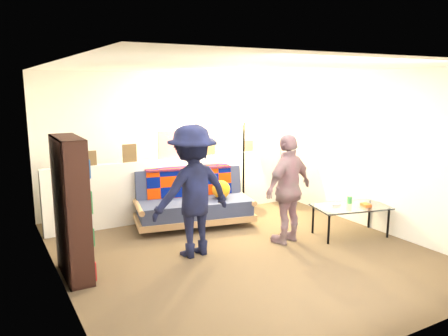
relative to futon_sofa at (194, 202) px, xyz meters
name	(u,v)px	position (x,y,z in m)	size (l,w,h in m)	color
ground	(239,249)	(0.05, -1.26, -0.36)	(5.00, 5.00, 0.00)	brown
room_shell	(221,123)	(0.05, -0.79, 1.31)	(4.60, 5.05, 2.45)	silver
half_wall_ledge	(183,186)	(0.05, 0.54, 0.14)	(4.45, 0.15, 1.00)	silver
ledge_decor	(170,148)	(-0.17, 0.52, 0.81)	(2.97, 0.02, 0.45)	brown
futon_sofa	(194,202)	(0.00, 0.00, 0.00)	(1.94, 1.18, 0.78)	#AC8153
bookshelf	(72,213)	(-2.03, -1.03, 0.39)	(0.27, 0.81, 1.62)	black
coffee_table	(351,208)	(1.77, -1.60, 0.05)	(1.17, 0.82, 0.55)	black
floor_lamp	(243,146)	(1.05, 0.23, 0.79)	(0.38, 0.30, 1.62)	black
person_left	(192,191)	(-0.55, -1.11, 0.49)	(1.10, 0.63, 1.70)	black
person_right	(288,189)	(0.80, -1.35, 0.40)	(0.90, 0.37, 1.53)	#C27D92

